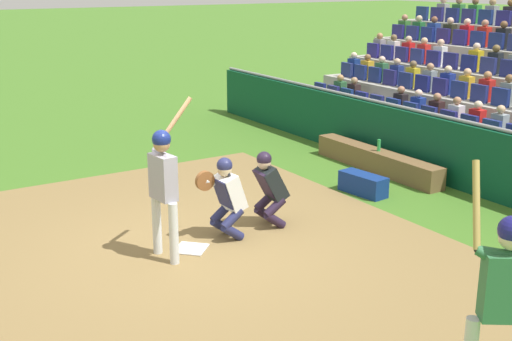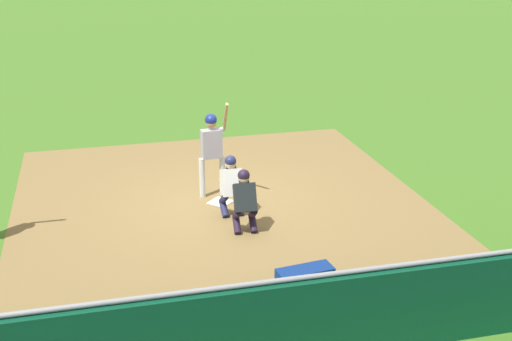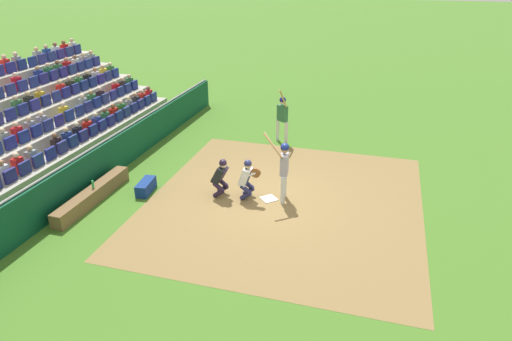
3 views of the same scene
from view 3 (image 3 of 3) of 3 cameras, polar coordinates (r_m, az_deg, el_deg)
The scene contains 11 objects.
ground_plane at distance 13.96m, azimuth 1.64°, elevation -3.64°, with size 160.00×160.00×0.00m, color #3F6F22.
infield_dirt_patch at distance 13.86m, azimuth 3.64°, elevation -3.90°, with size 8.73×8.12×0.01m, color olive.
home_plate_marker at distance 13.95m, azimuth 1.64°, elevation -3.58°, with size 0.44×0.44×0.02m, color white.
batter_at_plate at distance 13.41m, azimuth 3.56°, elevation 0.69°, with size 0.62×0.73×2.25m.
catcher_crouching at distance 13.70m, azimuth -1.14°, elevation -0.82°, with size 0.48×0.73×1.31m.
home_plate_umpire at distance 13.89m, azimuth -4.48°, elevation -0.65°, with size 0.48×0.51×1.27m.
dugout_wall at distance 15.94m, azimuth -18.38°, elevation 1.38°, with size 17.44×0.24×1.33m.
dugout_bench at distance 14.59m, azimuth -19.98°, elevation -2.95°, with size 3.41×0.40×0.44m, color brown.
water_bottle_on_bench at distance 14.48m, azimuth -19.98°, elevation -1.65°, with size 0.07×0.07×0.24m, color green.
equipment_duffel_bag at distance 14.71m, azimuth -13.78°, elevation -2.00°, with size 0.94×0.36×0.38m, color navy.
on_deck_batter at distance 17.94m, azimuth 3.36°, elevation 7.15°, with size 0.75×0.61×2.28m.
Camera 3 is at (11.82, 3.12, 6.74)m, focal length 31.56 mm.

